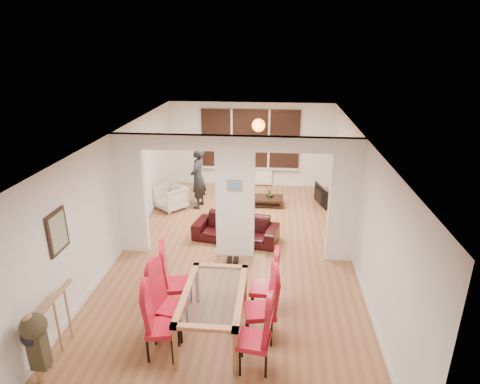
# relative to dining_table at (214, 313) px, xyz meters

# --- Properties ---
(floor) EXTENTS (5.00, 9.00, 0.01)m
(floor) POSITION_rel_dining_table_xyz_m (0.07, 2.55, -0.39)
(floor) COLOR #9A633E
(floor) RESTS_ON ground
(room_walls) EXTENTS (5.00, 9.00, 2.60)m
(room_walls) POSITION_rel_dining_table_xyz_m (0.07, 2.55, 0.91)
(room_walls) COLOR silver
(room_walls) RESTS_ON floor
(divider_wall) EXTENTS (5.00, 0.18, 2.60)m
(divider_wall) POSITION_rel_dining_table_xyz_m (0.07, 2.55, 0.91)
(divider_wall) COLOR white
(divider_wall) RESTS_ON floor
(bay_window_blinds) EXTENTS (3.00, 0.08, 1.80)m
(bay_window_blinds) POSITION_rel_dining_table_xyz_m (0.07, 6.99, 1.11)
(bay_window_blinds) COLOR black
(bay_window_blinds) RESTS_ON room_walls
(radiator) EXTENTS (1.40, 0.08, 0.50)m
(radiator) POSITION_rel_dining_table_xyz_m (0.07, 6.95, -0.09)
(radiator) COLOR white
(radiator) RESTS_ON floor
(pendant_light) EXTENTS (0.36, 0.36, 0.36)m
(pendant_light) POSITION_rel_dining_table_xyz_m (0.37, 5.85, 1.76)
(pendant_light) COLOR orange
(pendant_light) RESTS_ON room_walls
(stair_newel) EXTENTS (0.40, 1.20, 1.10)m
(stair_newel) POSITION_rel_dining_table_xyz_m (-2.18, -0.65, 0.16)
(stair_newel) COLOR #AA764E
(stair_newel) RESTS_ON floor
(wall_poster) EXTENTS (0.04, 0.52, 0.67)m
(wall_poster) POSITION_rel_dining_table_xyz_m (-2.40, 0.15, 1.21)
(wall_poster) COLOR gray
(wall_poster) RESTS_ON room_walls
(pillar_photo) EXTENTS (0.30, 0.03, 0.25)m
(pillar_photo) POSITION_rel_dining_table_xyz_m (0.07, 2.45, 1.21)
(pillar_photo) COLOR #4C8CD8
(pillar_photo) RESTS_ON divider_wall
(dining_table) EXTENTS (0.93, 1.65, 0.77)m
(dining_table) POSITION_rel_dining_table_xyz_m (0.00, 0.00, 0.00)
(dining_table) COLOR #955D37
(dining_table) RESTS_ON floor
(dining_chair_la) EXTENTS (0.51, 0.51, 1.10)m
(dining_chair_la) POSITION_rel_dining_table_xyz_m (-0.67, -0.50, 0.16)
(dining_chair_la) COLOR maroon
(dining_chair_la) RESTS_ON floor
(dining_chair_lb) EXTENTS (0.54, 0.54, 1.17)m
(dining_chair_lb) POSITION_rel_dining_table_xyz_m (-0.66, -0.06, 0.20)
(dining_chair_lb) COLOR maroon
(dining_chair_lb) RESTS_ON floor
(dining_chair_lc) EXTENTS (0.55, 0.55, 1.14)m
(dining_chair_lc) POSITION_rel_dining_table_xyz_m (-0.71, 0.56, 0.18)
(dining_chair_lc) COLOR maroon
(dining_chair_lc) RESTS_ON floor
(dining_chair_ra) EXTENTS (0.49, 0.49, 1.08)m
(dining_chair_ra) POSITION_rel_dining_table_xyz_m (0.66, -0.63, 0.15)
(dining_chair_ra) COLOR maroon
(dining_chair_ra) RESTS_ON floor
(dining_chair_rb) EXTENTS (0.53, 0.53, 1.14)m
(dining_chair_rb) POSITION_rel_dining_table_xyz_m (0.71, -0.00, 0.18)
(dining_chair_rb) COLOR maroon
(dining_chair_rb) RESTS_ON floor
(dining_chair_rc) EXTENTS (0.46, 0.46, 1.09)m
(dining_chair_rc) POSITION_rel_dining_table_xyz_m (0.74, 0.63, 0.16)
(dining_chair_rc) COLOR maroon
(dining_chair_rc) RESTS_ON floor
(sofa) EXTENTS (2.03, 1.10, 0.56)m
(sofa) POSITION_rel_dining_table_xyz_m (0.01, 3.20, -0.11)
(sofa) COLOR black
(sofa) RESTS_ON floor
(armchair) EXTENTS (1.01, 1.01, 0.66)m
(armchair) POSITION_rel_dining_table_xyz_m (-1.93, 4.85, -0.06)
(armchair) COLOR beige
(armchair) RESTS_ON floor
(person) EXTENTS (0.67, 0.48, 1.70)m
(person) POSITION_rel_dining_table_xyz_m (-1.21, 5.06, 0.46)
(person) COLOR black
(person) RESTS_ON floor
(television) EXTENTS (0.92, 0.36, 0.53)m
(television) POSITION_rel_dining_table_xyz_m (2.07, 5.53, -0.12)
(television) COLOR black
(television) RESTS_ON floor
(coffee_table) EXTENTS (1.20, 0.79, 0.25)m
(coffee_table) POSITION_rel_dining_table_xyz_m (0.55, 5.32, -0.26)
(coffee_table) COLOR black
(coffee_table) RESTS_ON floor
(bottle) EXTENTS (0.07, 0.07, 0.26)m
(bottle) POSITION_rel_dining_table_xyz_m (0.73, 5.21, -0.00)
(bottle) COLOR #143F19
(bottle) RESTS_ON coffee_table
(bowl) EXTENTS (0.20, 0.20, 0.05)m
(bowl) POSITION_rel_dining_table_xyz_m (0.73, 5.40, -0.11)
(bowl) COLOR black
(bowl) RESTS_ON coffee_table
(shoes) EXTENTS (0.24, 0.25, 0.10)m
(shoes) POSITION_rel_dining_table_xyz_m (0.05, 2.14, -0.34)
(shoes) COLOR black
(shoes) RESTS_ON floor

